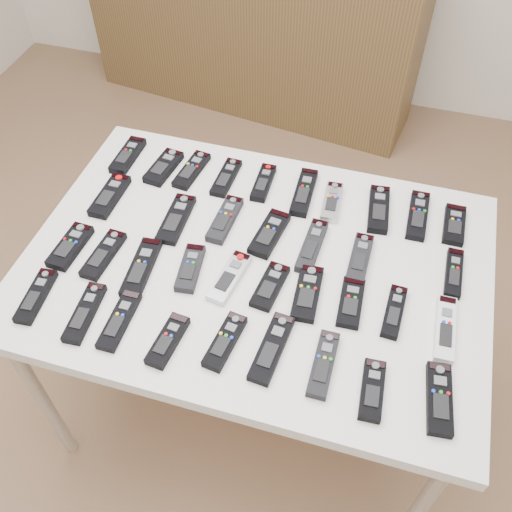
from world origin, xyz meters
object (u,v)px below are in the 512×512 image
(remote_30, at_px, (168,341))
(remote_31, at_px, (225,341))
(remote_9, at_px, (454,225))
(remote_5, at_px, (304,192))
(remote_13, at_px, (269,233))
(remote_7, at_px, (379,209))
(remote_19, at_px, (141,268))
(remote_32, at_px, (272,348))
(table, at_px, (256,274))
(remote_18, at_px, (104,255))
(remote_33, at_px, (323,364))
(remote_3, at_px, (226,178))
(remote_26, at_px, (445,329))
(remote_6, at_px, (332,202))
(remote_34, at_px, (372,390))
(remote_35, at_px, (439,399))
(remote_25, at_px, (394,312))
(remote_16, at_px, (454,273))
(remote_15, at_px, (360,258))
(remote_21, at_px, (229,277))
(remote_11, at_px, (176,219))
(remote_14, at_px, (312,246))
(remote_22, at_px, (270,286))
(remote_29, at_px, (119,320))
(remote_28, at_px, (85,313))
(remote_12, at_px, (225,219))
(remote_27, at_px, (36,296))
(remote_1, at_px, (164,167))
(remote_10, at_px, (110,196))
(remote_4, at_px, (263,183))
(sideboard, at_px, (251,28))
(remote_2, at_px, (192,170))
(remote_23, at_px, (307,293))
(remote_20, at_px, (190,268))
(remote_0, at_px, (128,156))
(remote_17, at_px, (70,246))
(remote_8, at_px, (418,215))

(remote_30, xyz_separation_m, remote_31, (0.13, 0.04, -0.00))
(remote_9, height_order, remote_30, remote_30)
(remote_5, height_order, remote_13, remote_5)
(remote_7, bearing_deg, remote_19, -151.23)
(remote_32, bearing_deg, table, 118.97)
(remote_18, distance_m, remote_33, 0.66)
(remote_3, distance_m, remote_26, 0.78)
(remote_5, relative_size, remote_7, 1.07)
(remote_6, relative_size, remote_34, 1.03)
(remote_3, relative_size, remote_13, 0.96)
(remote_9, height_order, remote_31, remote_31)
(remote_3, relative_size, remote_35, 0.95)
(remote_25, bearing_deg, remote_16, 53.90)
(remote_15, xyz_separation_m, remote_18, (-0.67, -0.18, -0.00))
(remote_6, bearing_deg, remote_25, -59.66)
(remote_21, bearing_deg, remote_11, 151.94)
(remote_14, xyz_separation_m, remote_22, (-0.07, -0.17, -0.00))
(remote_7, bearing_deg, remote_22, -128.30)
(remote_19, xyz_separation_m, remote_21, (0.24, 0.04, 0.00))
(remote_7, bearing_deg, remote_5, 171.92)
(remote_25, relative_size, remote_29, 0.91)
(remote_18, height_order, remote_28, same)
(remote_9, bearing_deg, remote_19, -153.35)
(remote_12, bearing_deg, remote_27, -131.11)
(remote_33, bearing_deg, remote_1, 138.76)
(remote_19, bearing_deg, table, 17.63)
(remote_7, xyz_separation_m, remote_12, (-0.42, -0.17, 0.00))
(remote_6, distance_m, remote_7, 0.14)
(remote_12, xyz_separation_m, remote_25, (0.51, -0.18, -0.00))
(remote_10, relative_size, remote_18, 1.04)
(remote_4, distance_m, remote_21, 0.38)
(sideboard, xyz_separation_m, remote_12, (0.44, -1.70, 0.35))
(remote_2, xyz_separation_m, remote_6, (0.45, -0.02, 0.00))
(remote_5, xyz_separation_m, remote_19, (-0.35, -0.41, -0.00))
(sideboard, xyz_separation_m, remote_21, (0.51, -1.90, 0.35))
(remote_7, xyz_separation_m, remote_11, (-0.55, -0.20, -0.00))
(remote_5, bearing_deg, remote_13, -107.96)
(remote_28, xyz_separation_m, remote_34, (0.72, -0.01, -0.00))
(remote_7, bearing_deg, remote_23, -116.03)
(remote_26, bearing_deg, remote_20, 178.30)
(remote_0, distance_m, remote_35, 1.17)
(remote_26, height_order, remote_35, remote_35)
(remote_28, height_order, remote_35, remote_35)
(remote_4, distance_m, remote_22, 0.40)
(remote_6, relative_size, remote_14, 0.81)
(remote_17, xyz_separation_m, remote_27, (-0.00, -0.18, -0.00))
(remote_15, height_order, remote_21, remote_15)
(remote_8, distance_m, remote_26, 0.39)
(remote_3, height_order, remote_35, remote_35)
(remote_14, height_order, remote_29, remote_14)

